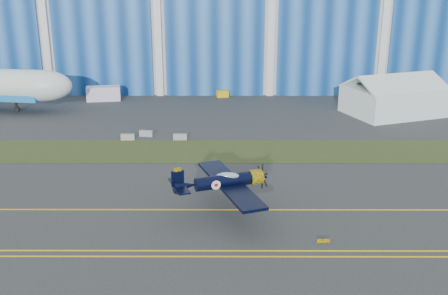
{
  "coord_description": "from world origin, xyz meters",
  "views": [
    {
      "loc": [
        13.1,
        -54.44,
        23.1
      ],
      "look_at": [
        12.95,
        3.36,
        4.04
      ],
      "focal_mm": 42.0,
      "sensor_mm": 36.0,
      "label": 1
    }
  ],
  "objects_px": {
    "warbird": "(224,181)",
    "tent": "(394,94)",
    "shipping_container": "(104,94)",
    "tug": "(223,94)"
  },
  "relations": [
    {
      "from": "warbird",
      "to": "tug",
      "type": "relative_size",
      "value": 7.3
    },
    {
      "from": "tent",
      "to": "tug",
      "type": "relative_size",
      "value": 8.15
    },
    {
      "from": "shipping_container",
      "to": "tug",
      "type": "relative_size",
      "value": 2.81
    },
    {
      "from": "shipping_container",
      "to": "warbird",
      "type": "bearing_deg",
      "value": -74.59
    },
    {
      "from": "warbird",
      "to": "shipping_container",
      "type": "xyz_separation_m",
      "value": [
        -23.38,
        50.34,
        -2.06
      ]
    },
    {
      "from": "tent",
      "to": "shipping_container",
      "type": "distance_m",
      "value": 53.78
    },
    {
      "from": "warbird",
      "to": "shipping_container",
      "type": "height_order",
      "value": "warbird"
    },
    {
      "from": "warbird",
      "to": "tent",
      "type": "relative_size",
      "value": 0.89
    },
    {
      "from": "shipping_container",
      "to": "tug",
      "type": "height_order",
      "value": "shipping_container"
    },
    {
      "from": "warbird",
      "to": "tent",
      "type": "distance_m",
      "value": 49.77
    }
  ]
}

